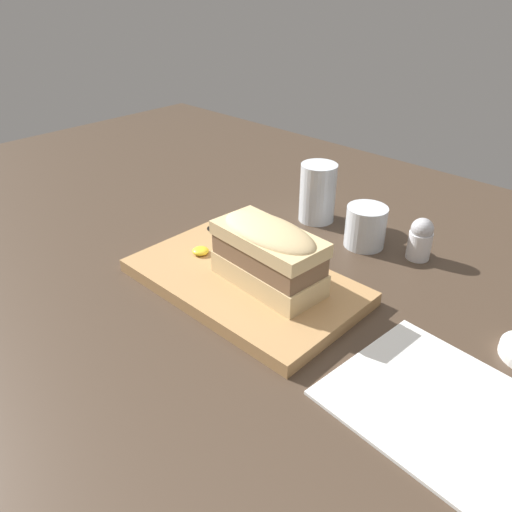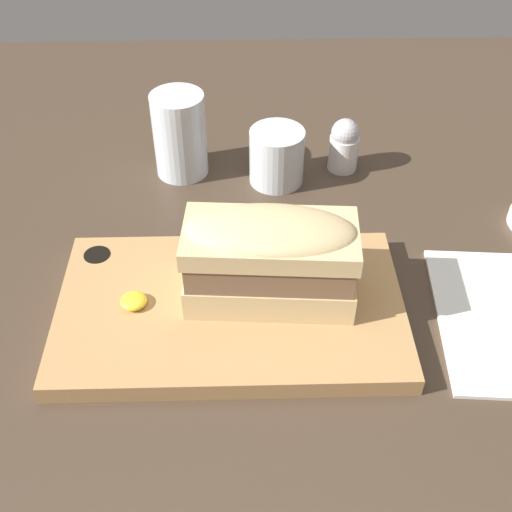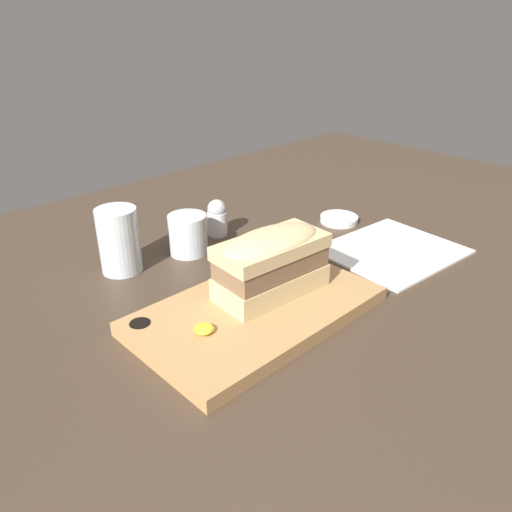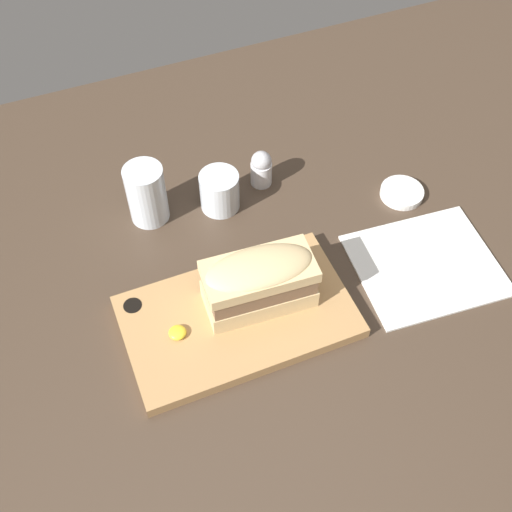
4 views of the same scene
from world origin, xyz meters
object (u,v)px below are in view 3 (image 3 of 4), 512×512
object	(u,v)px
sandwich	(271,260)
condiment_dish	(339,219)
water_glass	(120,244)
napkin	(392,251)
serving_board	(256,311)
salt_shaker	(217,217)
wine_glass	(188,235)

from	to	relation	value
sandwich	condiment_dish	bearing A→B (deg)	20.94
condiment_dish	water_glass	bearing A→B (deg)	164.09
napkin	serving_board	bearing A→B (deg)	176.81
sandwich	condiment_dish	xyz separation A→B (cm)	(30.20, 11.56, -6.13)
sandwich	napkin	size ratio (longest dim) A/B	0.70
sandwich	condiment_dish	size ratio (longest dim) A/B	2.21
water_glass	condiment_dish	world-z (taller)	water_glass
napkin	salt_shaker	world-z (taller)	salt_shaker
water_glass	napkin	distance (cm)	44.08
wine_glass	salt_shaker	distance (cm)	8.46
serving_board	sandwich	distance (cm)	6.91
sandwich	salt_shaker	size ratio (longest dim) A/B	2.38
water_glass	wine_glass	bearing A→B (deg)	-10.83
condiment_dish	salt_shaker	bearing A→B (deg)	150.62
salt_shaker	napkin	bearing A→B (deg)	-57.37
sandwich	water_glass	bearing A→B (deg)	112.57
serving_board	sandwich	bearing A→B (deg)	13.93
sandwich	wine_glass	bearing A→B (deg)	85.33
salt_shaker	condiment_dish	xyz separation A→B (cm)	(20.37, -11.47, -2.70)
salt_shaker	serving_board	bearing A→B (deg)	-119.46
salt_shaker	condiment_dish	world-z (taller)	salt_shaker
sandwich	condiment_dish	world-z (taller)	sandwich
napkin	salt_shaker	bearing A→B (deg)	122.63
salt_shaker	wine_glass	bearing A→B (deg)	-164.28
sandwich	napkin	xyz separation A→B (cm)	(26.23, -2.58, -6.52)
sandwich	water_glass	distance (cm)	24.89
serving_board	water_glass	xyz separation A→B (cm)	(-5.81, 23.80, 3.43)
sandwich	serving_board	bearing A→B (deg)	-166.07
salt_shaker	water_glass	bearing A→B (deg)	-179.56
water_glass	condiment_dish	size ratio (longest dim) A/B	1.42
serving_board	wine_glass	xyz separation A→B (cm)	(5.39, 21.65, 2.15)
serving_board	water_glass	world-z (taller)	water_glass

